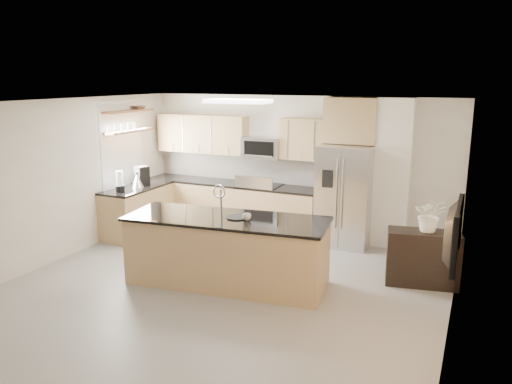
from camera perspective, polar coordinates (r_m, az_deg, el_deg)
The scene contains 26 objects.
floor at distance 7.03m, azimuth -4.86°, elevation -11.69°, with size 6.50×6.50×0.00m, color gray.
ceiling at distance 6.40m, azimuth -5.31°, elevation 10.00°, with size 6.00×6.50×0.02m, color silver.
wall_back at distance 9.49m, azimuth 4.61°, elevation 3.06°, with size 6.00×0.02×2.60m, color beige.
wall_left at distance 8.45m, azimuth -23.09°, elevation 0.83°, with size 0.02×6.50×2.60m, color beige.
wall_right at distance 5.79m, azimuth 21.86°, elevation -4.30°, with size 0.02×6.50×2.60m, color beige.
back_counter at distance 9.86m, azimuth -2.83°, elevation -1.46°, with size 3.55×0.66×1.44m.
left_counter at distance 9.74m, azimuth -13.38°, elevation -2.05°, with size 0.66×1.50×0.92m.
range at distance 9.59m, azimuth 0.47°, elevation -1.86°, with size 0.76×0.64×1.14m.
upper_cabinets at distance 9.78m, azimuth -2.91°, elevation 6.49°, with size 3.50×0.33×0.75m.
microwave at distance 9.47m, azimuth 0.79°, elevation 5.10°, with size 0.76×0.40×0.40m.
refrigerator at distance 8.92m, azimuth 10.14°, elevation -0.43°, with size 0.92×0.78×1.78m.
partition_column at distance 8.90m, azimuth 15.35°, elevation 1.98°, with size 0.60×0.30×2.60m, color white.
window at distance 9.70m, azimuth -15.17°, elevation 4.96°, with size 0.04×1.15×1.65m.
shelf_lower at distance 9.66m, azimuth -14.31°, elevation 6.77°, with size 0.30×1.20×0.04m, color brown.
shelf_upper at distance 9.63m, azimuth -14.43°, elevation 8.96°, with size 0.30×1.20×0.04m, color brown.
ceiling_fixture at distance 8.00m, azimuth -2.08°, elevation 10.34°, with size 1.00×0.50×0.06m, color white.
island at distance 7.22m, azimuth -3.31°, elevation -6.69°, with size 2.97×1.37×1.42m.
credenza at distance 7.58m, azimuth 18.50°, elevation -7.19°, with size 1.00×0.42×0.80m, color black.
cup at distance 6.91m, azimuth -1.05°, elevation -2.86°, with size 0.12×0.12×0.10m, color silver.
platter at distance 7.05m, azimuth -2.15°, elevation -2.89°, with size 0.32×0.32×0.02m, color black.
blender at distance 9.26m, azimuth -15.30°, elevation 1.04°, with size 0.17×0.17×0.38m.
kettle at distance 9.56m, azimuth -13.42°, elevation 1.27°, with size 0.23×0.23×0.28m.
coffee_maker at distance 9.78m, azimuth -12.90°, elevation 1.81°, with size 0.25×0.28×0.35m.
bowl at distance 9.87m, azimuth -13.32°, elevation 9.47°, with size 0.37×0.37×0.09m, color #B6B6B9.
flower_vase at distance 7.39m, azimuth 19.36°, elevation -1.56°, with size 0.66×0.57×0.73m, color white.
television at distance 5.58m, azimuth 20.87°, elevation -4.29°, with size 1.08×0.14×0.62m, color black.
Camera 1 is at (3.16, -5.55, 2.92)m, focal length 35.00 mm.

